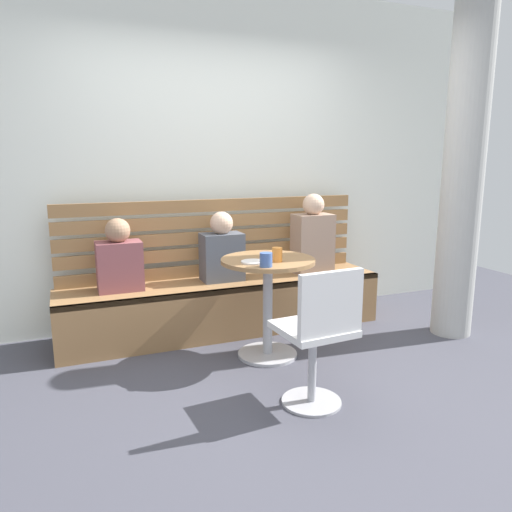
# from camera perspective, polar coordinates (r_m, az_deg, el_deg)

# --- Properties ---
(ground) EXTENTS (8.00, 8.00, 0.00)m
(ground) POSITION_cam_1_polar(r_m,az_deg,el_deg) (3.15, 3.63, -15.89)
(ground) COLOR #42424C
(back_wall) EXTENTS (5.20, 0.10, 2.90)m
(back_wall) POSITION_cam_1_polar(r_m,az_deg,el_deg) (4.33, -5.77, 11.49)
(back_wall) COLOR silver
(back_wall) RESTS_ON ground
(concrete_pillar) EXTENTS (0.32, 0.32, 2.80)m
(concrete_pillar) POSITION_cam_1_polar(r_m,az_deg,el_deg) (4.20, 23.41, 9.94)
(concrete_pillar) COLOR #B2B2AD
(concrete_pillar) RESTS_ON ground
(booth_bench) EXTENTS (2.70, 0.52, 0.44)m
(booth_bench) POSITION_cam_1_polar(r_m,az_deg,el_deg) (4.09, -3.66, -5.94)
(booth_bench) COLOR olive
(booth_bench) RESTS_ON ground
(booth_backrest) EXTENTS (2.65, 0.04, 0.66)m
(booth_backrest) POSITION_cam_1_polar(r_m,az_deg,el_deg) (4.19, -4.81, 2.26)
(booth_backrest) COLOR olive
(booth_backrest) RESTS_ON booth_bench
(cafe_table) EXTENTS (0.68, 0.68, 0.74)m
(cafe_table) POSITION_cam_1_polar(r_m,az_deg,el_deg) (3.50, 1.40, -3.87)
(cafe_table) COLOR #ADADB2
(cafe_table) RESTS_ON ground
(white_chair) EXTENTS (0.43, 0.43, 0.85)m
(white_chair) POSITION_cam_1_polar(r_m,az_deg,el_deg) (2.81, 7.50, -9.03)
(white_chair) COLOR #ADADB2
(white_chair) RESTS_ON ground
(person_adult) EXTENTS (0.34, 0.22, 0.70)m
(person_adult) POSITION_cam_1_polar(r_m,az_deg,el_deg) (4.30, 6.72, 2.14)
(person_adult) COLOR #9E7F6B
(person_adult) RESTS_ON booth_bench
(person_child_left) EXTENTS (0.34, 0.22, 0.56)m
(person_child_left) POSITION_cam_1_polar(r_m,az_deg,el_deg) (3.84, -15.90, -0.38)
(person_child_left) COLOR brown
(person_child_left) RESTS_ON booth_bench
(person_child_middle) EXTENTS (0.34, 0.22, 0.58)m
(person_child_middle) POSITION_cam_1_polar(r_m,az_deg,el_deg) (4.01, -4.07, 0.64)
(person_child_middle) COLOR #4C515B
(person_child_middle) RESTS_ON booth_bench
(cup_mug_blue) EXTENTS (0.08, 0.08, 0.09)m
(cup_mug_blue) POSITION_cam_1_polar(r_m,az_deg,el_deg) (3.18, 1.20, -0.45)
(cup_mug_blue) COLOR #3D5B9E
(cup_mug_blue) RESTS_ON cafe_table
(cup_tumbler_orange) EXTENTS (0.07, 0.07, 0.10)m
(cup_tumbler_orange) POSITION_cam_1_polar(r_m,az_deg,el_deg) (3.34, 2.53, 0.17)
(cup_tumbler_orange) COLOR orange
(cup_tumbler_orange) RESTS_ON cafe_table
(plate_small) EXTENTS (0.17, 0.17, 0.01)m
(plate_small) POSITION_cam_1_polar(r_m,az_deg,el_deg) (3.31, -0.33, -0.70)
(plate_small) COLOR white
(plate_small) RESTS_ON cafe_table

